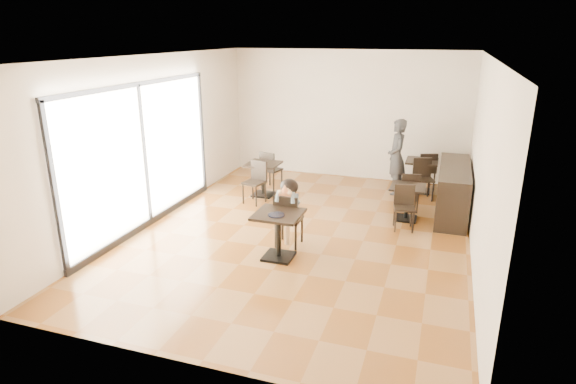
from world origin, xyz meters
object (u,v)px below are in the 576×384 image
at_px(adult_patron, 396,157).
at_px(cafe_table_back, 421,176).
at_px(child_table, 278,236).
at_px(chair_back_b, 423,180).
at_px(chair_back_a, 425,171).
at_px(cafe_table_mid, 407,203).
at_px(chair_left_b, 254,183).
at_px(chair_left_a, 272,170).
at_px(child, 289,213).
at_px(cafe_table_left, 263,179).
at_px(chair_mid_a, 409,191).
at_px(chair_mid_b, 404,209).
at_px(child_chair, 289,219).

bearing_deg(adult_patron, cafe_table_back, 99.48).
distance_m(child_table, chair_back_b, 4.37).
bearing_deg(chair_back_a, cafe_table_back, 50.85).
relative_size(adult_patron, cafe_table_back, 2.29).
distance_m(cafe_table_mid, chair_left_b, 3.27).
xyz_separation_m(cafe_table_mid, chair_back_a, (0.23, 2.17, 0.11)).
height_order(chair_left_a, chair_back_a, chair_left_a).
height_order(child, cafe_table_back, child).
height_order(cafe_table_left, chair_back_a, chair_back_a).
distance_m(chair_mid_a, chair_left_b, 3.32).
xyz_separation_m(chair_mid_b, chair_left_b, (-3.27, 0.51, 0.04)).
xyz_separation_m(child_chair, chair_left_b, (-1.41, 1.86, -0.02)).
xyz_separation_m(chair_left_a, chair_back_a, (3.50, 1.11, -0.00)).
bearing_deg(cafe_table_back, chair_back_a, 69.43).
relative_size(child_table, chair_left_a, 0.86).
height_order(chair_mid_a, chair_back_a, chair_back_a).
height_order(child_chair, cafe_table_left, child_chair).
relative_size(adult_patron, chair_mid_b, 2.06).
relative_size(chair_mid_b, chair_back_b, 0.93).
xyz_separation_m(chair_mid_b, chair_left_a, (-3.27, 1.61, 0.04)).
relative_size(cafe_table_left, chair_mid_b, 0.91).
height_order(cafe_table_mid, chair_left_b, chair_left_b).
xyz_separation_m(child, cafe_table_back, (2.00, 3.84, -0.22)).
relative_size(child_chair, child, 0.79).
xyz_separation_m(cafe_table_mid, cafe_table_left, (-3.27, 0.51, 0.03)).
relative_size(adult_patron, cafe_table_left, 2.27).
bearing_deg(chair_back_b, cafe_table_left, 175.40).
height_order(child_chair, chair_left_a, child_chair).
bearing_deg(child_table, cafe_table_mid, 52.94).
bearing_deg(chair_mid_b, chair_mid_a, 79.56).
bearing_deg(chair_left_b, chair_mid_b, 5.29).
relative_size(child, chair_left_a, 1.31).
height_order(child_table, child, child).
bearing_deg(child, chair_mid_b, 36.13).
xyz_separation_m(child_chair, cafe_table_left, (-1.41, 2.41, -0.10)).
distance_m(cafe_table_left, chair_mid_a, 3.27).
relative_size(child_table, chair_mid_a, 0.94).
bearing_deg(child, chair_left_a, 115.51).
xyz_separation_m(cafe_table_back, chair_back_a, (0.09, 0.23, 0.08)).
relative_size(chair_mid_a, chair_mid_b, 1.00).
height_order(cafe_table_back, chair_mid_b, chair_mid_b).
relative_size(child_chair, chair_back_b, 1.05).
distance_m(child, chair_left_a, 3.29).
bearing_deg(cafe_table_mid, chair_back_a, 83.84).
relative_size(cafe_table_mid, chair_back_a, 0.77).
bearing_deg(chair_back_a, chair_left_b, 13.62).
bearing_deg(chair_back_b, adult_patron, 140.37).
distance_m(cafe_table_back, chair_left_b, 3.94).
bearing_deg(chair_back_a, chair_mid_b, 66.49).
bearing_deg(cafe_table_left, cafe_table_mid, -8.92).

